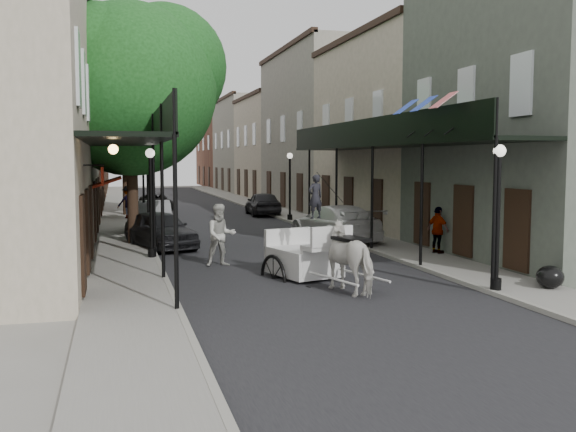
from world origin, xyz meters
TOP-DOWN VIEW (x-y plane):
  - ground at (0.00, 0.00)m, footprint 140.00×140.00m
  - road at (0.00, 20.00)m, footprint 8.00×90.00m
  - sidewalk_left at (-5.00, 20.00)m, footprint 2.20×90.00m
  - sidewalk_right at (5.00, 20.00)m, footprint 2.20×90.00m
  - building_row_left at (-8.60, 30.00)m, footprint 5.00×80.00m
  - building_row_right at (8.60, 30.00)m, footprint 5.00×80.00m
  - gallery_left at (-4.79, 6.98)m, footprint 2.20×18.05m
  - gallery_right at (4.79, 6.98)m, footprint 2.20×18.05m
  - tree_near at (-4.20, 10.18)m, footprint 7.31×6.80m
  - tree_far at (-4.25, 24.18)m, footprint 6.45×6.00m
  - lamppost_right_near at (4.10, -2.00)m, footprint 0.32×0.32m
  - lamppost_left at (-4.10, 6.00)m, footprint 0.32×0.32m
  - lamppost_right_far at (4.10, 18.00)m, footprint 0.32×0.32m
  - horse at (0.68, -0.76)m, footprint 1.53×2.35m
  - carriage at (-0.08, 1.98)m, footprint 2.32×3.00m
  - pedestrian_walking at (-2.00, 4.21)m, footprint 1.03×0.83m
  - pedestrian_sidewalk_left at (-4.56, 21.41)m, footprint 1.33×0.98m
  - pedestrian_sidewalk_right at (5.80, 4.23)m, footprint 0.69×1.06m
  - car_left_near at (-3.60, 9.00)m, footprint 2.98×4.68m
  - car_left_mid at (-3.60, 14.00)m, footprint 1.67×4.65m
  - car_left_far at (-2.60, 28.13)m, footprint 2.15×4.32m
  - car_right_near at (3.60, 9.00)m, footprint 2.81×5.65m
  - car_right_far at (3.60, 22.54)m, footprint 1.96×4.44m
  - trash_bags at (5.68, -2.03)m, footprint 0.96×1.11m

SIDE VIEW (x-z plane):
  - ground at x=0.00m, z-range 0.00..0.00m
  - road at x=0.00m, z-range 0.00..0.01m
  - sidewalk_left at x=-5.00m, z-range 0.00..0.12m
  - sidewalk_right at x=5.00m, z-range 0.00..0.12m
  - trash_bags at x=5.68m, z-range 0.10..0.70m
  - car_left_far at x=-2.60m, z-range 0.00..1.18m
  - car_left_near at x=-3.60m, z-range 0.00..1.48m
  - car_right_far at x=3.60m, z-range 0.00..1.49m
  - car_left_mid at x=-3.60m, z-range 0.00..1.53m
  - car_right_near at x=3.60m, z-range 0.00..1.58m
  - horse at x=0.68m, z-range 0.00..1.83m
  - pedestrian_sidewalk_right at x=5.80m, z-range 0.12..1.79m
  - pedestrian_walking at x=-2.00m, z-range 0.00..2.03m
  - pedestrian_sidewalk_left at x=-4.56m, z-range 0.12..1.97m
  - carriage at x=-0.08m, z-range -0.34..2.72m
  - lamppost_right_near at x=4.10m, z-range 0.19..3.90m
  - lamppost_left at x=-4.10m, z-range 0.19..3.90m
  - lamppost_right_far at x=4.10m, z-range 0.19..3.90m
  - gallery_left at x=-4.79m, z-range 1.61..6.49m
  - gallery_right at x=4.79m, z-range 1.61..6.49m
  - building_row_left at x=-8.60m, z-range 0.00..10.50m
  - building_row_right at x=8.60m, z-range 0.00..10.50m
  - tree_far at x=-4.25m, z-range 1.53..10.14m
  - tree_near at x=-4.20m, z-range 1.67..11.30m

